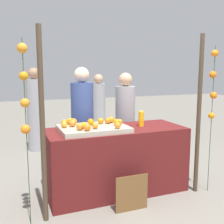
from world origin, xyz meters
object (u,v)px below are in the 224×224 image
at_px(orange_0, 118,125).
at_px(juice_bottle, 141,119).
at_px(vendor_right, 125,125).
at_px(orange_1, 95,126).
at_px(vendor_left, 83,127).
at_px(stall_counter, 116,160).
at_px(chalkboard_sign, 132,193).

xyz_separation_m(orange_0, juice_bottle, (0.47, 0.28, 0.00)).
distance_m(orange_0, vendor_right, 1.15).
xyz_separation_m(orange_1, vendor_left, (0.07, 0.86, -0.18)).
distance_m(stall_counter, orange_1, 0.66).
height_order(orange_1, juice_bottle, juice_bottle).
height_order(orange_0, juice_bottle, juice_bottle).
relative_size(stall_counter, orange_0, 24.12).
xyz_separation_m(orange_0, vendor_right, (0.55, 0.99, -0.22)).
bearing_deg(juice_bottle, vendor_left, 134.56).
bearing_deg(chalkboard_sign, vendor_right, 69.09).
relative_size(chalkboard_sign, vendor_right, 0.28).
bearing_deg(vendor_right, stall_counter, -122.28).
distance_m(juice_bottle, chalkboard_sign, 1.04).
distance_m(juice_bottle, vendor_right, 0.75).
xyz_separation_m(chalkboard_sign, vendor_right, (0.49, 1.29, 0.53)).
bearing_deg(chalkboard_sign, orange_1, 128.66).
height_order(stall_counter, vendor_left, vendor_left).
height_order(orange_0, chalkboard_sign, orange_0).
relative_size(orange_0, vendor_right, 0.05).
bearing_deg(juice_bottle, vendor_right, 83.77).
distance_m(orange_0, orange_1, 0.27).
bearing_deg(vendor_right, chalkboard_sign, -110.91).
bearing_deg(orange_1, stall_counter, 27.01).
xyz_separation_m(orange_1, juice_bottle, (0.73, 0.19, 0.01)).
xyz_separation_m(orange_0, orange_1, (-0.26, 0.09, -0.00)).
bearing_deg(orange_0, vendor_left, 101.15).
xyz_separation_m(orange_1, chalkboard_sign, (0.31, -0.39, -0.76)).
height_order(orange_0, vendor_right, vendor_right).
relative_size(orange_0, vendor_left, 0.05).
bearing_deg(orange_1, juice_bottle, 14.80).
bearing_deg(orange_0, vendor_right, 61.13).
height_order(orange_0, vendor_left, vendor_left).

